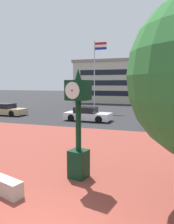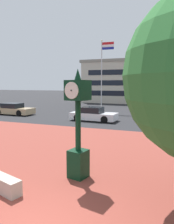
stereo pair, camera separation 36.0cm
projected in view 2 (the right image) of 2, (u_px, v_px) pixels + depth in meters
The scene contains 6 objects.
plaza_brick_paving at pixel (91, 172), 8.42m from camera, with size 44.00×16.02×0.01m, color brown.
street_clock at pixel (78, 127), 7.75m from camera, with size 0.84×0.87×3.94m.
car_street_near at pixel (14, 109), 24.44m from camera, with size 4.64×2.03×1.28m.
car_street_far at pixel (93, 115), 20.27m from camera, with size 4.36×2.05×1.28m.
flagpole_primary at pixel (103, 70), 27.19m from camera, with size 1.61×0.14×8.81m.
civic_building at pixel (164, 81), 39.35m from camera, with size 28.98×10.47×7.76m.
Camera 2 is at (2.71, -3.58, 3.41)m, focal length 34.72 mm.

